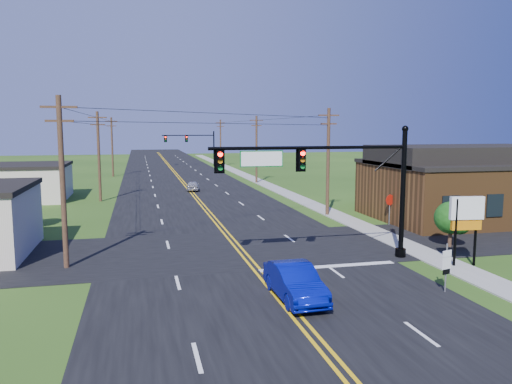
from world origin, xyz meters
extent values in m
plane|color=#234012|center=(0.00, 0.00, 0.00)|extent=(260.00, 260.00, 0.00)
cube|color=black|center=(0.00, 50.00, 0.02)|extent=(16.00, 220.00, 0.04)
cube|color=black|center=(0.00, 12.00, 0.02)|extent=(70.00, 10.00, 0.04)
cube|color=gray|center=(10.50, 40.00, 0.04)|extent=(2.00, 160.00, 0.08)
cylinder|color=black|center=(8.80, 8.00, 3.60)|extent=(0.28, 0.28, 7.20)
cylinder|color=black|center=(8.80, 8.00, 0.25)|extent=(0.60, 0.60, 0.50)
sphere|color=black|center=(8.80, 8.00, 7.30)|extent=(0.36, 0.36, 0.36)
cylinder|color=black|center=(3.30, 8.00, 6.30)|extent=(11.00, 0.18, 0.18)
cube|color=#055E1F|center=(0.60, 8.00, 5.75)|extent=(2.30, 0.06, 0.85)
cylinder|color=black|center=(8.80, 80.00, 3.60)|extent=(0.28, 0.28, 7.20)
cylinder|color=black|center=(8.80, 80.00, 0.25)|extent=(0.60, 0.60, 0.50)
sphere|color=black|center=(8.80, 80.00, 7.30)|extent=(0.36, 0.36, 0.36)
cylinder|color=black|center=(3.80, 80.00, 6.00)|extent=(10.00, 0.18, 0.18)
cube|color=#055E1F|center=(0.60, 80.00, 5.45)|extent=(2.30, 0.06, 0.85)
cube|color=brown|center=(20.00, 18.00, 2.20)|extent=(14.00, 11.00, 4.40)
cube|color=black|center=(20.00, 18.00, 4.55)|extent=(14.20, 11.20, 0.30)
cube|color=beige|center=(-19.00, 38.00, 1.70)|extent=(12.00, 9.00, 3.40)
cube|color=black|center=(-19.00, 38.00, 3.55)|extent=(12.20, 9.20, 0.30)
cylinder|color=#382619|center=(-9.50, 10.00, 4.50)|extent=(0.28, 0.28, 9.00)
cube|color=#382619|center=(-9.50, 10.00, 8.40)|extent=(1.80, 0.12, 0.12)
cube|color=#382619|center=(-9.50, 10.00, 7.70)|extent=(1.40, 0.12, 0.12)
cylinder|color=#382619|center=(-9.50, 35.00, 4.50)|extent=(0.28, 0.28, 9.00)
cube|color=#382619|center=(-9.50, 35.00, 8.40)|extent=(1.80, 0.12, 0.12)
cube|color=#382619|center=(-9.50, 35.00, 7.70)|extent=(1.40, 0.12, 0.12)
cylinder|color=#382619|center=(-9.50, 62.00, 4.50)|extent=(0.28, 0.28, 9.00)
cube|color=#382619|center=(-9.50, 62.00, 8.40)|extent=(1.80, 0.12, 0.12)
cube|color=#382619|center=(-9.50, 62.00, 7.70)|extent=(1.40, 0.12, 0.12)
cylinder|color=#382619|center=(9.80, 22.00, 4.50)|extent=(0.28, 0.28, 9.00)
cube|color=#382619|center=(9.80, 22.00, 8.40)|extent=(1.80, 0.12, 0.12)
cube|color=#382619|center=(9.80, 22.00, 7.70)|extent=(1.40, 0.12, 0.12)
cylinder|color=#382619|center=(9.80, 48.00, 4.50)|extent=(0.28, 0.28, 9.00)
cube|color=#382619|center=(9.80, 48.00, 8.40)|extent=(1.80, 0.12, 0.12)
cube|color=#382619|center=(9.80, 48.00, 7.70)|extent=(1.40, 0.12, 0.12)
cylinder|color=#382619|center=(9.80, 78.00, 4.50)|extent=(0.28, 0.28, 9.00)
cube|color=#382619|center=(9.80, 78.00, 8.40)|extent=(1.80, 0.12, 0.12)
cube|color=#382619|center=(9.80, 78.00, 7.70)|extent=(1.40, 0.12, 0.12)
cylinder|color=#382619|center=(16.00, 26.00, 0.92)|extent=(0.24, 0.24, 1.85)
sphere|color=#123A0E|center=(16.00, 26.00, 2.60)|extent=(3.00, 3.00, 3.00)
cylinder|color=#382619|center=(13.00, 9.50, 0.66)|extent=(0.24, 0.24, 1.32)
sphere|color=#123A0E|center=(13.00, 9.50, 1.86)|extent=(2.00, 2.00, 2.00)
cylinder|color=#382619|center=(-14.00, 22.00, 0.77)|extent=(0.24, 0.24, 1.54)
sphere|color=#123A0E|center=(-14.00, 22.00, 2.17)|extent=(2.40, 2.40, 2.40)
imported|color=#061094|center=(0.73, 2.56, 0.75)|extent=(1.71, 4.62, 1.51)
imported|color=#AFAFB4|center=(0.49, 41.24, 0.58)|extent=(1.69, 3.53, 1.16)
cylinder|color=slate|center=(7.57, 1.89, 1.13)|extent=(0.09, 0.09, 2.26)
cube|color=white|center=(7.57, 1.86, 1.79)|extent=(0.55, 0.20, 0.31)
cube|color=white|center=(7.57, 1.86, 1.38)|extent=(0.55, 0.20, 0.56)
cube|color=black|center=(7.57, 1.86, 0.97)|extent=(0.45, 0.17, 0.23)
cylinder|color=slate|center=(12.78, 16.78, 1.11)|extent=(0.09, 0.09, 2.22)
cylinder|color=#9F1309|center=(12.78, 16.75, 1.95)|extent=(0.82, 0.27, 0.85)
cylinder|color=black|center=(10.54, 5.52, 1.83)|extent=(0.16, 0.16, 3.66)
cylinder|color=black|center=(11.76, 5.52, 1.83)|extent=(0.16, 0.16, 3.66)
cube|color=silver|center=(11.15, 5.52, 3.15)|extent=(1.85, 0.48, 1.22)
cube|color=#CC720C|center=(11.15, 5.52, 2.24)|extent=(1.64, 0.43, 0.51)
camera|label=1|loc=(-5.64, -17.19, 7.32)|focal=35.00mm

